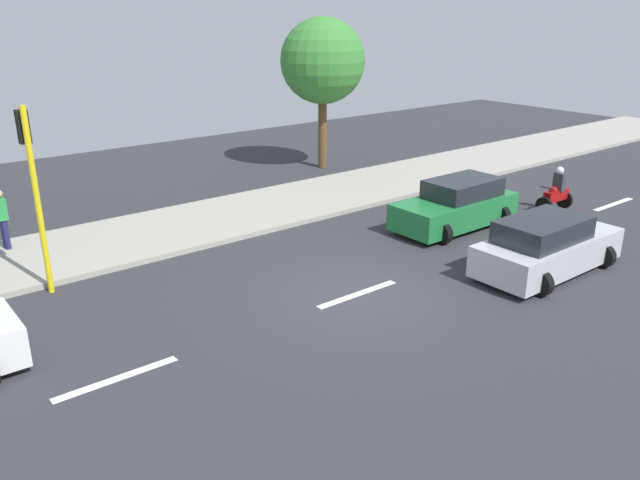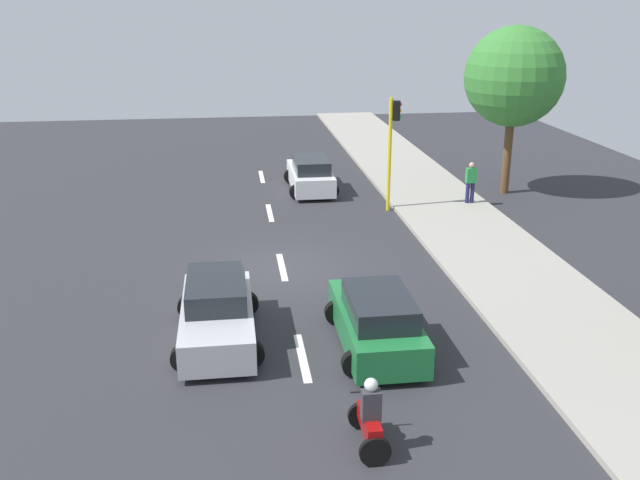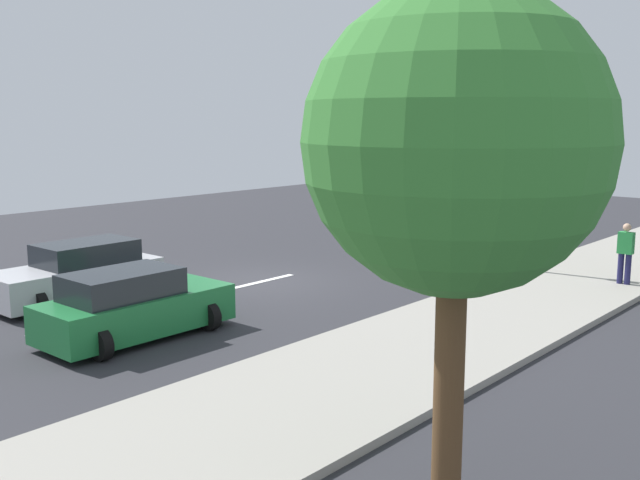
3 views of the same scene
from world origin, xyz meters
name	(u,v)px [view 3 (image 3 of 3)]	position (x,y,z in m)	size (l,w,h in m)	color
ground_plane	(263,283)	(0.00, 0.00, -0.05)	(40.00, 60.00, 0.10)	#2D2D33
sidewalk	(479,323)	(7.00, 0.00, 0.07)	(4.00, 60.00, 0.15)	#9E998E
lane_stripe_north	(77,325)	(0.00, -6.00, 0.01)	(0.20, 2.40, 0.01)	white
lane_stripe_mid	(263,281)	(0.00, 0.00, 0.01)	(0.20, 2.40, 0.01)	white
lane_stripe_south	(385,253)	(0.00, 6.00, 0.01)	(0.20, 2.40, 0.01)	white
lane_stripe_far_south	(472,233)	(0.00, 12.00, 0.01)	(0.20, 2.40, 0.01)	white
car_white	(482,228)	(2.02, 9.18, 0.71)	(2.14, 4.21, 1.52)	white
car_silver	(78,274)	(-1.99, -4.73, 0.71)	(2.16, 4.34, 1.52)	#B7B7BC
car_green	(133,306)	(1.85, -5.72, 0.71)	(2.15, 4.17, 1.52)	#1E7238
pedestrian_near_signal	(625,252)	(8.20, 5.89, 1.06)	(0.40, 0.24, 1.69)	#1E1E4C
traffic_light_corner	(513,177)	(4.85, 5.75, 2.93)	(0.49, 0.24, 4.50)	yellow
street_tree_south	(456,144)	(10.66, -7.42, 4.42)	(3.48, 3.48, 6.19)	brown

